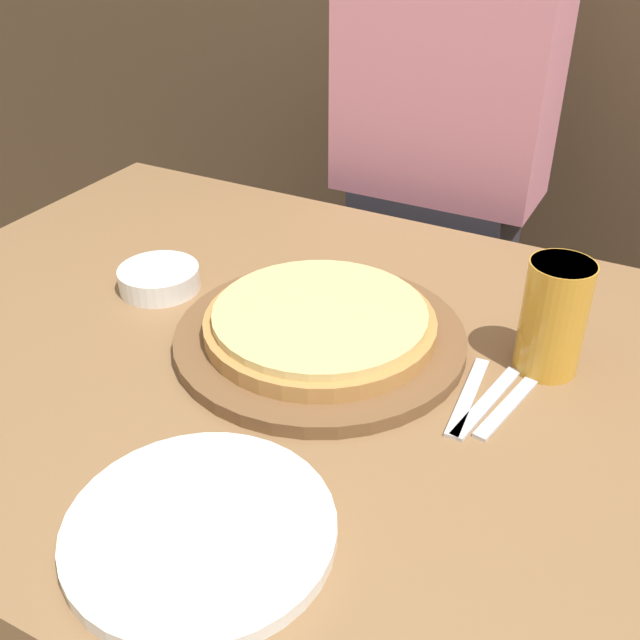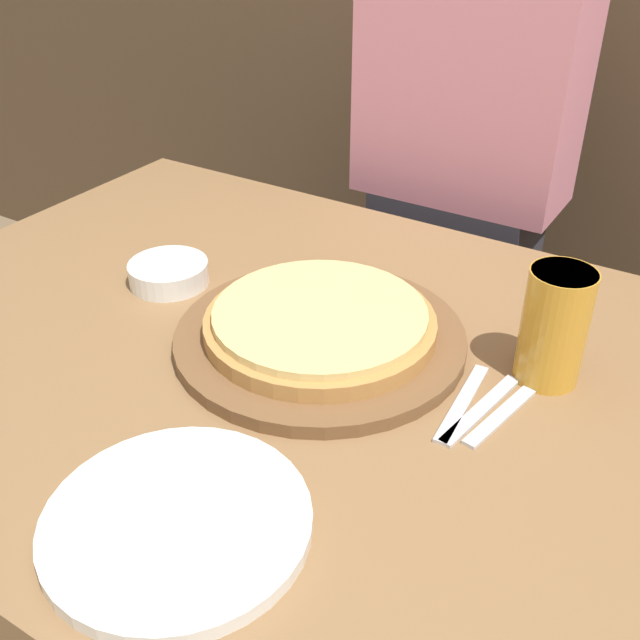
% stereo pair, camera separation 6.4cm
% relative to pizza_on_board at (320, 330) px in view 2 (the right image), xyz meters
% --- Properties ---
extents(dining_table, '(1.54, 0.98, 0.72)m').
position_rel_pizza_on_board_xyz_m(dining_table, '(0.07, -0.04, -0.38)').
color(dining_table, olive).
rests_on(dining_table, ground_plane).
extents(pizza_on_board, '(0.41, 0.41, 0.06)m').
position_rel_pizza_on_board_xyz_m(pizza_on_board, '(0.00, 0.00, 0.00)').
color(pizza_on_board, brown).
rests_on(pizza_on_board, dining_table).
extents(beer_glass, '(0.08, 0.08, 0.16)m').
position_rel_pizza_on_board_xyz_m(beer_glass, '(0.29, 0.09, 0.06)').
color(beer_glass, gold).
rests_on(beer_glass, dining_table).
extents(dinner_plate, '(0.28, 0.28, 0.02)m').
position_rel_pizza_on_board_xyz_m(dinner_plate, '(0.06, -0.37, -0.02)').
color(dinner_plate, white).
rests_on(dinner_plate, dining_table).
extents(side_bowl, '(0.13, 0.13, 0.04)m').
position_rel_pizza_on_board_xyz_m(side_bowl, '(-0.30, 0.02, -0.01)').
color(side_bowl, white).
rests_on(side_bowl, dining_table).
extents(fork, '(0.03, 0.17, 0.00)m').
position_rel_pizza_on_board_xyz_m(fork, '(0.22, -0.02, -0.02)').
color(fork, silver).
rests_on(fork, dining_table).
extents(dinner_knife, '(0.04, 0.17, 0.00)m').
position_rel_pizza_on_board_xyz_m(dinner_knife, '(0.25, -0.02, -0.02)').
color(dinner_knife, silver).
rests_on(dinner_knife, dining_table).
extents(spoon, '(0.04, 0.15, 0.00)m').
position_rel_pizza_on_board_xyz_m(spoon, '(0.27, -0.02, -0.02)').
color(spoon, silver).
rests_on(spoon, dining_table).
extents(diner_person, '(0.42, 0.20, 1.32)m').
position_rel_pizza_on_board_xyz_m(diner_person, '(-0.07, 0.66, -0.09)').
color(diner_person, '#33333D').
rests_on(diner_person, ground_plane).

